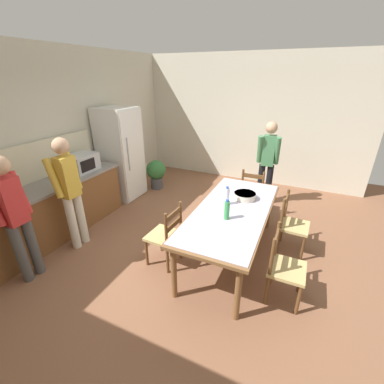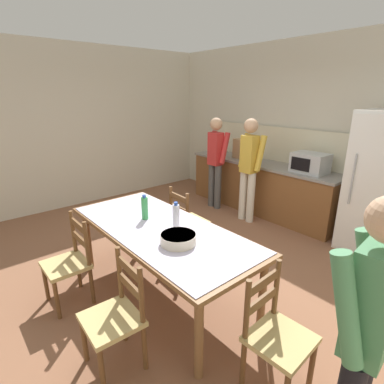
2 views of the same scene
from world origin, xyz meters
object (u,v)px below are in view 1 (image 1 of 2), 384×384
object	(u,v)px
person_by_table	(267,160)
bottle_near_centre	(227,210)
chair_side_near_right	(292,225)
bottle_off_centre	(227,196)
microwave	(82,163)
potted_plant	(156,172)
person_at_counter	(69,189)
chair_side_near_left	(284,267)
dining_table	(232,214)
refrigerator	(121,154)
serving_bowl	(245,195)
chair_side_far_left	(166,236)
chair_head_end	(252,192)
person_at_sink	(15,215)

from	to	relation	value
person_by_table	bottle_near_centre	bearing A→B (deg)	-7.45
chair_side_near_right	bottle_off_centre	bearing A→B (deg)	116.44
microwave	potted_plant	bearing A→B (deg)	-15.34
person_at_counter	potted_plant	xyz separation A→B (m)	(2.39, 0.07, -0.56)
chair_side_near_left	person_at_counter	world-z (taller)	person_at_counter
chair_side_near_right	dining_table	bearing A→B (deg)	125.81
refrigerator	bottle_near_centre	size ratio (longest dim) A/B	6.91
bottle_near_centre	chair_side_near_right	bearing A→B (deg)	-44.22
potted_plant	person_by_table	bearing A→B (deg)	-83.67
bottle_near_centre	bottle_off_centre	size ratio (longest dim) A/B	1.00
bottle_near_centre	serving_bowl	size ratio (longest dim) A/B	0.84
serving_bowl	chair_side_far_left	size ratio (longest dim) A/B	0.35
dining_table	microwave	bearing A→B (deg)	88.92
bottle_off_centre	chair_side_far_left	distance (m)	1.00
chair_side_near_left	serving_bowl	bearing A→B (deg)	38.36
chair_side_near_right	refrigerator	bearing A→B (deg)	83.37
serving_bowl	chair_side_near_left	size ratio (longest dim) A/B	0.35
refrigerator	chair_side_near_left	bearing A→B (deg)	-113.90
bottle_near_centre	person_at_counter	distance (m)	2.26
person_at_counter	potted_plant	distance (m)	2.45
chair_head_end	person_at_counter	distance (m)	3.09
person_by_table	chair_head_end	bearing A→B (deg)	-17.21
chair_side_far_left	person_by_table	size ratio (longest dim) A/B	0.55
serving_bowl	person_at_sink	distance (m)	2.97
person_at_sink	potted_plant	size ratio (longest dim) A/B	2.48
chair_side_near_right	person_at_sink	xyz separation A→B (m)	(-1.99, 3.00, 0.49)
bottle_off_centre	chair_head_end	distance (m)	1.37
bottle_near_centre	bottle_off_centre	bearing A→B (deg)	17.54
chair_side_near_right	person_at_counter	world-z (taller)	person_at_counter
bottle_off_centre	serving_bowl	distance (m)	0.34
serving_bowl	person_by_table	size ratio (longest dim) A/B	0.19
bottle_near_centre	refrigerator	bearing A→B (deg)	63.91
bottle_near_centre	microwave	bearing A→B (deg)	83.14
refrigerator	person_at_counter	xyz separation A→B (m)	(-1.75, -0.50, 0.02)
microwave	potted_plant	xyz separation A→B (m)	(1.63, -0.45, -0.66)
refrigerator	person_by_table	bearing A→B (deg)	-72.41
serving_bowl	potted_plant	world-z (taller)	serving_bowl
chair_side_near_right	potted_plant	size ratio (longest dim) A/B	1.36
person_at_sink	chair_side_near_right	bearing A→B (deg)	-146.42
person_by_table	microwave	bearing A→B (deg)	-60.90
chair_side_far_left	person_at_counter	xyz separation A→B (m)	(-0.19, 1.45, 0.51)
bottle_near_centre	chair_side_far_left	distance (m)	0.92
person_by_table	person_at_counter	bearing A→B (deg)	-45.89
bottle_off_centre	potted_plant	xyz separation A→B (m)	(1.57, 2.17, -0.52)
microwave	chair_side_near_right	xyz separation A→B (m)	(0.46, -3.50, -0.60)
serving_bowl	person_at_counter	distance (m)	2.53
chair_head_end	person_by_table	bearing A→B (deg)	-105.64
bottle_off_centre	potted_plant	world-z (taller)	bottle_off_centre
chair_side_near_left	chair_side_far_left	bearing A→B (deg)	90.26
refrigerator	dining_table	bearing A→B (deg)	-111.20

